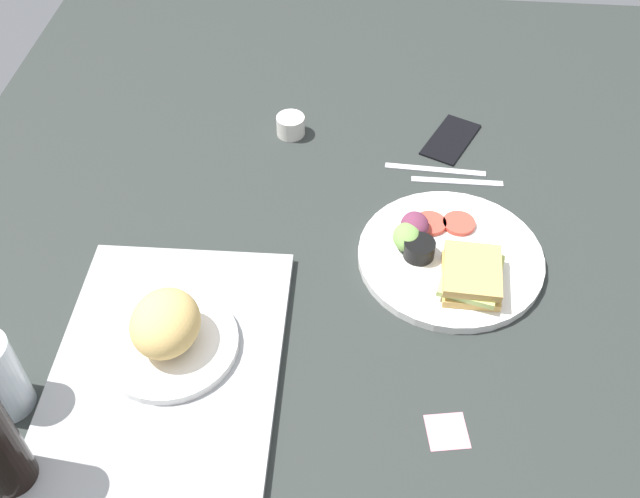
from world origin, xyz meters
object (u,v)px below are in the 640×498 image
fork (457,181)px  sticky_note (447,431)px  serving_tray (168,365)px  espresso_cup (291,125)px  cell_phone (451,139)px  plate_with_salad (449,256)px  knife (435,169)px  bread_plate_near (167,331)px

fork → sticky_note: (-52.22, 3.40, -0.19)cm
serving_tray → espresso_cup: bearing=-11.5°
fork → cell_phone: (12.38, 0.80, 0.15)cm
serving_tray → plate_with_salad: bearing=-59.4°
espresso_cup → serving_tray: bearing=168.5°
knife → cell_phone: 9.91cm
espresso_cup → knife: espresso_cup is taller
plate_with_salad → espresso_cup: size_ratio=5.52×
fork → knife: (3.00, 4.00, 0.00)cm
espresso_cup → fork: espresso_cup is taller
serving_tray → fork: bearing=-44.2°
bread_plate_near → sticky_note: bearing=-103.4°
bread_plate_near → espresso_cup: bearing=-12.1°
plate_with_salad → fork: (20.64, -2.40, -1.37)cm
cell_phone → sticky_note: (-64.59, 2.60, -0.34)cm
serving_tray → bread_plate_near: size_ratio=2.22×
fork → cell_phone: size_ratio=1.18×
knife → sticky_note: size_ratio=3.39×
serving_tray → bread_plate_near: bearing=1.1°
bread_plate_near → plate_with_salad: bread_plate_near is taller
knife → fork: bearing=145.9°
cell_phone → knife: bearing=-173.7°
bread_plate_near → cell_phone: (54.85, -43.41, -4.81)cm
sticky_note → knife: bearing=0.6°
knife → sticky_note: 55.22cm
cell_phone → sticky_note: bearing=-157.1°
cell_phone → fork: bearing=-151.1°
serving_tray → sticky_note: 41.34cm
cell_phone → sticky_note: size_ratio=2.57×
sticky_note → cell_phone: bearing=-2.3°
serving_tray → fork: serving_tray is taller
serving_tray → bread_plate_near: bread_plate_near is taller
plate_with_salad → knife: plate_with_salad is taller
plate_with_salad → bread_plate_near: bearing=117.6°
plate_with_salad → sticky_note: (-31.57, 0.99, -1.56)cm
serving_tray → espresso_cup: 58.22cm
espresso_cup → cell_phone: 31.82cm
serving_tray → sticky_note: size_ratio=8.04×
espresso_cup → bread_plate_near: bearing=167.9°
espresso_cup → fork: bearing=-109.8°
plate_with_salad → espresso_cup: 44.25cm
bread_plate_near → sticky_note: (-9.75, -40.81, -5.15)cm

